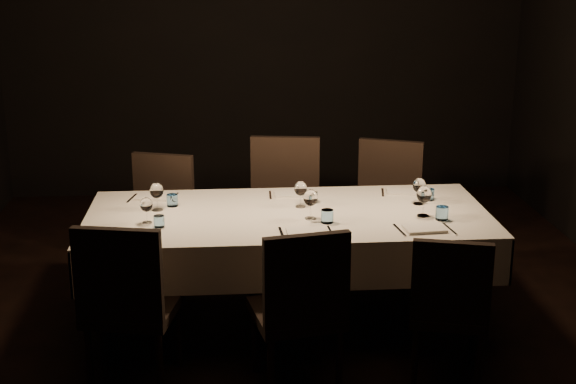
{
  "coord_description": "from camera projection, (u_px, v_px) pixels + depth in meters",
  "views": [
    {
      "loc": [
        -0.37,
        -4.76,
        2.34
      ],
      "look_at": [
        0.0,
        0.0,
        0.9
      ],
      "focal_mm": 50.0,
      "sensor_mm": 36.0,
      "label": 1
    }
  ],
  "objects": [
    {
      "name": "place_setting_far_left",
      "position": [
        159.0,
        195.0,
        5.15
      ],
      "size": [
        0.34,
        0.4,
        0.18
      ],
      "rotation": [
        0.0,
        0.0,
        -0.21
      ],
      "color": "silver",
      "rests_on": "dining_table"
    },
    {
      "name": "chair_near_right",
      "position": [
        449.0,
        302.0,
        4.39
      ],
      "size": [
        0.52,
        0.52,
        0.88
      ],
      "rotation": [
        0.0,
        0.0,
        2.88
      ],
      "color": "black",
      "rests_on": "ground"
    },
    {
      "name": "dining_table",
      "position": [
        288.0,
        224.0,
        5.05
      ],
      "size": [
        2.52,
        1.12,
        0.76
      ],
      "color": "black",
      "rests_on": "ground"
    },
    {
      "name": "chair_near_left",
      "position": [
        127.0,
        299.0,
        4.32
      ],
      "size": [
        0.56,
        0.56,
        0.98
      ],
      "rotation": [
        0.0,
        0.0,
        2.94
      ],
      "color": "black",
      "rests_on": "ground"
    },
    {
      "name": "chair_near_center",
      "position": [
        300.0,
        304.0,
        4.29
      ],
      "size": [
        0.54,
        0.54,
        0.96
      ],
      "rotation": [
        0.0,
        0.0,
        3.33
      ],
      "color": "black",
      "rests_on": "ground"
    },
    {
      "name": "chair_far_left",
      "position": [
        159.0,
        215.0,
        5.75
      ],
      "size": [
        0.57,
        0.57,
        0.94
      ],
      "rotation": [
        0.0,
        0.0,
        -0.31
      ],
      "color": "black",
      "rests_on": "ground"
    },
    {
      "name": "place_setting_near_left",
      "position": [
        146.0,
        218.0,
        4.73
      ],
      "size": [
        0.29,
        0.39,
        0.16
      ],
      "rotation": [
        0.0,
        0.0,
        0.03
      ],
      "color": "silver",
      "rests_on": "dining_table"
    },
    {
      "name": "place_setting_far_center",
      "position": [
        300.0,
        193.0,
        5.22
      ],
      "size": [
        0.31,
        0.4,
        0.17
      ],
      "rotation": [
        0.0,
        0.0,
        -0.03
      ],
      "color": "silver",
      "rests_on": "dining_table"
    },
    {
      "name": "room",
      "position": [
        288.0,
        97.0,
        4.81
      ],
      "size": [
        5.01,
        6.01,
        3.01
      ],
      "color": "black",
      "rests_on": "ground"
    },
    {
      "name": "place_setting_near_center",
      "position": [
        313.0,
        212.0,
        4.8
      ],
      "size": [
        0.34,
        0.41,
        0.19
      ],
      "rotation": [
        0.0,
        0.0,
        0.05
      ],
      "color": "silver",
      "rests_on": "dining_table"
    },
    {
      "name": "place_setting_near_right",
      "position": [
        428.0,
        209.0,
        4.86
      ],
      "size": [
        0.36,
        0.41,
        0.19
      ],
      "rotation": [
        0.0,
        0.0,
        0.12
      ],
      "color": "silver",
      "rests_on": "dining_table"
    },
    {
      "name": "chair_far_right",
      "position": [
        386.0,
        203.0,
        5.92
      ],
      "size": [
        0.62,
        0.62,
        1.0
      ],
      "rotation": [
        0.0,
        0.0,
        -0.38
      ],
      "color": "black",
      "rests_on": "ground"
    },
    {
      "name": "chair_far_center",
      "position": [
        284.0,
        205.0,
        5.8
      ],
      "size": [
        0.57,
        0.57,
        1.05
      ],
      "rotation": [
        0.0,
        0.0,
        -0.14
      ],
      "color": "black",
      "rests_on": "ground"
    },
    {
      "name": "place_setting_far_right",
      "position": [
        416.0,
        190.0,
        5.27
      ],
      "size": [
        0.33,
        0.4,
        0.18
      ],
      "rotation": [
        0.0,
        0.0,
        -0.16
      ],
      "color": "silver",
      "rests_on": "dining_table"
    }
  ]
}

